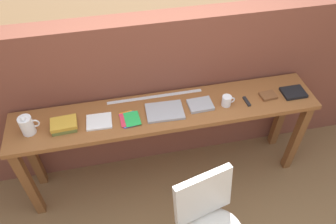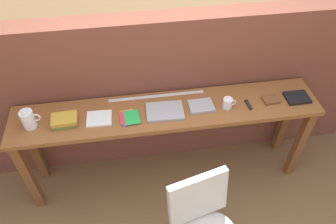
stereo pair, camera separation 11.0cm
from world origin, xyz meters
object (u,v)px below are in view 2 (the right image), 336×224
Objects in this scene: pamphlet_pile_colourful at (129,117)px; leather_journal_brown at (271,100)px; mug at (228,103)px; book_repair_rightmost at (297,98)px; magazine_cycling at (99,119)px; multitool_folded at (248,105)px; pitcher_white at (28,119)px; book_stack_leftmost at (64,121)px; chair_white_moulded at (204,223)px; book_open_centre at (165,111)px.

pamphlet_pile_colourful is 1.43× the size of leather_journal_brown.
mug reaches higher than book_repair_rightmost.
magazine_cycling and multitool_folded have the same top height.
mug is at bearing 0.98° from magazine_cycling.
leather_journal_brown is (0.38, 0.02, -0.03)m from mug.
magazine_cycling is at bearing 174.47° from pamphlet_pile_colourful.
magazine_cycling is at bearing -0.38° from pitcher_white.
book_stack_leftmost reaches higher than multitool_folded.
chair_white_moulded is 1.29m from book_repair_rightmost.
magazine_cycling is 1.03m from mug.
pitcher_white is at bearing -179.92° from book_repair_rightmost.
book_open_centre is 0.88m from leather_journal_brown.
book_repair_rightmost reaches higher than multitool_folded.
mug reaches higher than magazine_cycling.
magazine_cycling is 0.52m from book_open_centre.
book_stack_leftmost is 1.89m from book_repair_rightmost.
pitcher_white is 0.52m from magazine_cycling.
mug is 1.00× the size of multitool_folded.
book_stack_leftmost is 0.78m from book_open_centre.
pamphlet_pile_colourful is 0.97× the size of book_repair_rightmost.
book_repair_rightmost is at bearing -6.19° from leather_journal_brown.
magazine_cycling is at bearing -179.85° from book_repair_rightmost.
chair_white_moulded is 3.01× the size of book_open_centre.
pamphlet_pile_colourful is at bearing -3.59° from magazine_cycling.
multitool_folded is at bearing -177.36° from book_repair_rightmost.
pitcher_white reaches higher than magazine_cycling.
leather_journal_brown reaches higher than chair_white_moulded.
chair_white_moulded is 1.14m from leather_journal_brown.
book_stack_leftmost reaches higher than chair_white_moulded.
book_repair_rightmost reaches higher than magazine_cycling.
pitcher_white is 1.04m from book_open_centre.
leather_journal_brown is (0.88, 0.00, 0.00)m from book_open_centre.
book_repair_rightmost is at bearing 1.34° from mug.
book_open_centre is 0.69m from multitool_folded.
book_stack_leftmost is 1.46m from multitool_folded.
pamphlet_pile_colourful is 1.17m from leather_journal_brown.
pamphlet_pile_colourful is (0.75, -0.03, -0.07)m from pitcher_white.
leather_journal_brown is 0.68× the size of book_repair_rightmost.
pitcher_white is 1.92m from leather_journal_brown.
magazine_cycling is 1.49× the size of leather_journal_brown.
pamphlet_pile_colourful is 1.40m from book_repair_rightmost.
book_open_centre is 0.51m from mug.
pitcher_white is 0.95× the size of magazine_cycling.
chair_white_moulded is 4.64× the size of book_repair_rightmost.
magazine_cycling is (0.26, 0.01, -0.02)m from book_stack_leftmost.
pitcher_white is 0.91× the size of book_stack_leftmost.
leather_journal_brown is at bearing 0.37° from book_stack_leftmost.
book_stack_leftmost is 1.66m from leather_journal_brown.
pitcher_white is 0.96× the size of book_repair_rightmost.
multitool_folded reaches higher than chair_white_moulded.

